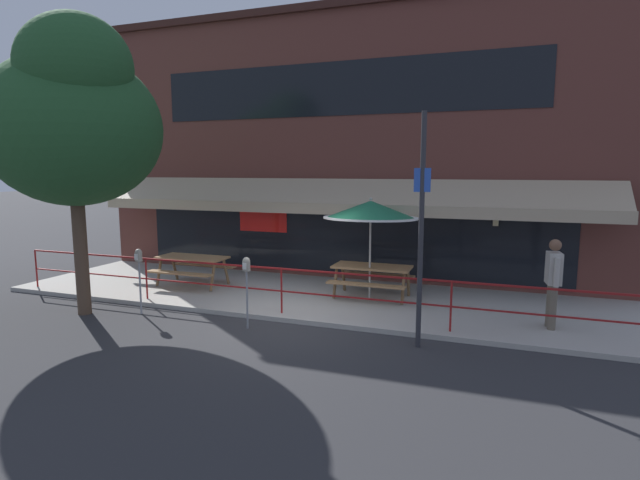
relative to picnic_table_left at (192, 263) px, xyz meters
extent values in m
plane|color=#2D2D30|center=(3.21, -1.79, -0.71)|extent=(120.00, 120.00, 0.00)
cube|color=#ADA89E|center=(3.21, 0.21, -0.66)|extent=(15.00, 4.00, 0.10)
cube|color=brown|center=(3.21, 2.46, 2.92)|extent=(15.00, 0.50, 7.25)
cube|color=black|center=(3.21, 2.20, 4.51)|extent=(10.50, 0.02, 1.40)
cube|color=#3A1E1A|center=(3.21, 2.40, 6.64)|extent=(15.00, 0.62, 0.20)
cube|color=black|center=(3.21, 2.20, 0.64)|extent=(12.00, 0.02, 2.30)
cube|color=red|center=(0.96, 2.18, 0.94)|extent=(1.50, 0.02, 0.70)
cube|color=tan|center=(3.21, 1.66, 1.79)|extent=(13.80, 0.92, 0.70)
cube|color=tan|center=(3.21, 1.15, 1.39)|extent=(13.80, 0.08, 0.28)
cube|color=black|center=(7.33, 2.07, 1.32)|extent=(0.04, 0.28, 0.04)
cube|color=black|center=(7.33, 1.93, 1.14)|extent=(0.18, 0.18, 0.28)
cube|color=beige|center=(7.33, 1.93, 1.14)|extent=(0.13, 0.19, 0.20)
cylinder|color=maroon|center=(-3.69, -1.49, -0.13)|extent=(0.04, 0.04, 0.95)
cylinder|color=maroon|center=(-0.24, -1.49, -0.13)|extent=(0.04, 0.04, 0.95)
cylinder|color=maroon|center=(3.21, -1.49, -0.13)|extent=(0.04, 0.04, 0.95)
cylinder|color=maroon|center=(6.66, -1.49, -0.13)|extent=(0.04, 0.04, 0.95)
cube|color=maroon|center=(3.21, -1.49, 0.34)|extent=(13.80, 0.04, 0.04)
cube|color=maroon|center=(3.21, -1.49, -0.13)|extent=(13.80, 0.03, 0.03)
cube|color=#997047|center=(0.00, 0.00, 0.13)|extent=(1.80, 0.80, 0.05)
cube|color=#997047|center=(0.00, -0.58, -0.17)|extent=(1.80, 0.26, 0.04)
cube|color=#997047|center=(0.00, 0.58, -0.17)|extent=(1.80, 0.26, 0.04)
cylinder|color=brown|center=(0.80, -0.32, -0.24)|extent=(0.07, 0.30, 0.73)
cylinder|color=brown|center=(0.80, 0.32, -0.24)|extent=(0.07, 0.30, 0.73)
cylinder|color=brown|center=(-0.80, -0.32, -0.24)|extent=(0.07, 0.30, 0.73)
cylinder|color=brown|center=(-0.80, 0.32, -0.24)|extent=(0.07, 0.30, 0.73)
cube|color=#997047|center=(4.67, 0.40, 0.13)|extent=(1.80, 0.80, 0.05)
cube|color=#997047|center=(4.67, -0.18, -0.17)|extent=(1.80, 0.26, 0.04)
cube|color=#997047|center=(4.67, 0.98, -0.17)|extent=(1.80, 0.26, 0.04)
cylinder|color=brown|center=(5.47, 0.08, -0.24)|extent=(0.07, 0.30, 0.73)
cylinder|color=brown|center=(5.47, 0.72, -0.24)|extent=(0.07, 0.30, 0.73)
cylinder|color=brown|center=(3.87, 0.08, -0.24)|extent=(0.07, 0.30, 0.73)
cylinder|color=brown|center=(3.87, 0.72, -0.24)|extent=(0.07, 0.30, 0.73)
cylinder|color=#B7B2A8|center=(4.67, 0.19, 0.54)|extent=(0.04, 0.04, 2.30)
cone|color=#1E6B47|center=(4.67, 0.19, 1.49)|extent=(2.10, 2.11, 0.46)
cylinder|color=white|center=(4.67, 0.19, 1.30)|extent=(2.14, 2.14, 0.10)
sphere|color=#B7B2A8|center=(4.67, 0.19, 1.73)|extent=(0.07, 0.07, 0.07)
cylinder|color=#665B4C|center=(8.42, -0.52, -0.18)|extent=(0.15, 0.15, 0.86)
cylinder|color=#665B4C|center=(8.44, -0.72, -0.18)|extent=(0.15, 0.15, 0.86)
cube|color=#B2ADA3|center=(8.43, -0.62, 0.55)|extent=(0.28, 0.42, 0.60)
cylinder|color=#B2ADA3|center=(8.40, -0.37, 0.52)|extent=(0.10, 0.10, 0.54)
cylinder|color=#B2ADA3|center=(8.46, -0.88, 0.52)|extent=(0.10, 0.10, 0.54)
sphere|color=brown|center=(8.43, -0.62, 0.99)|extent=(0.22, 0.22, 0.22)
cylinder|color=gray|center=(0.23, -2.27, -0.13)|extent=(0.04, 0.04, 1.15)
cylinder|color=gray|center=(0.23, -2.27, 0.54)|extent=(0.15, 0.15, 0.20)
sphere|color=gray|center=(0.23, -2.27, 0.64)|extent=(0.14, 0.14, 0.14)
cube|color=silver|center=(0.23, -2.35, 0.55)|extent=(0.08, 0.01, 0.13)
cylinder|color=gray|center=(2.87, -2.36, -0.13)|extent=(0.04, 0.04, 1.15)
cylinder|color=gray|center=(2.87, -2.36, 0.54)|extent=(0.15, 0.15, 0.20)
sphere|color=gray|center=(2.87, -2.36, 0.64)|extent=(0.14, 0.14, 0.14)
cube|color=silver|center=(2.87, -2.44, 0.55)|extent=(0.08, 0.01, 0.13)
cylinder|color=#2D2D33|center=(6.18, -2.24, 1.32)|extent=(0.09, 0.09, 4.06)
cube|color=blue|center=(6.18, -2.26, 2.22)|extent=(0.28, 0.02, 0.40)
cylinder|color=brown|center=(-0.92, -2.69, 0.65)|extent=(0.28, 0.28, 2.71)
ellipsoid|color=#235128|center=(-0.92, -2.69, 3.21)|extent=(3.72, 3.35, 3.16)
ellipsoid|color=#235128|center=(-0.36, -3.06, 4.33)|extent=(2.23, 2.05, 2.05)
camera|label=1|loc=(7.47, -10.76, 2.40)|focal=28.00mm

